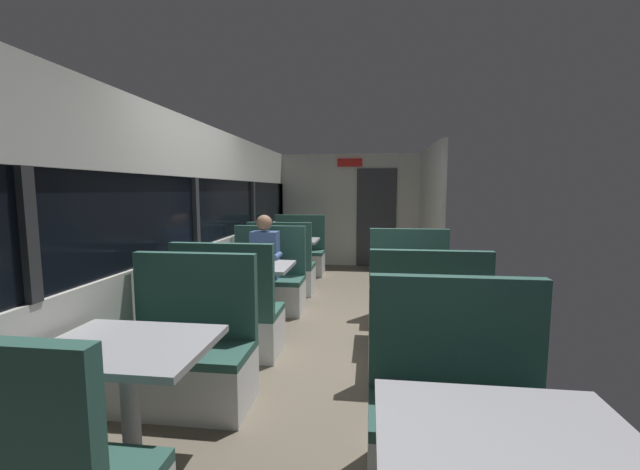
% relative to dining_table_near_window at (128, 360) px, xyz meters
% --- Properties ---
extents(ground_plane, '(3.30, 9.20, 0.02)m').
position_rel_dining_table_near_window_xyz_m(ground_plane, '(0.89, 2.09, -0.65)').
color(ground_plane, '#665B4C').
extents(carriage_window_panel_left, '(0.09, 8.48, 2.30)m').
position_rel_dining_table_near_window_xyz_m(carriage_window_panel_left, '(-0.56, 2.09, 0.47)').
color(carriage_window_panel_left, beige).
rests_on(carriage_window_panel_left, ground_plane).
extents(carriage_end_bulkhead, '(2.90, 0.11, 2.30)m').
position_rel_dining_table_near_window_xyz_m(carriage_end_bulkhead, '(0.95, 6.28, 0.50)').
color(carriage_end_bulkhead, beige).
rests_on(carriage_end_bulkhead, ground_plane).
extents(carriage_aisle_panel_right, '(0.08, 2.40, 2.30)m').
position_rel_dining_table_near_window_xyz_m(carriage_aisle_panel_right, '(2.34, 5.09, 0.51)').
color(carriage_aisle_panel_right, beige).
rests_on(carriage_aisle_panel_right, ground_plane).
extents(dining_table_near_window, '(0.90, 0.70, 0.74)m').
position_rel_dining_table_near_window_xyz_m(dining_table_near_window, '(0.00, 0.00, 0.00)').
color(dining_table_near_window, '#9E9EA3').
rests_on(dining_table_near_window, ground_plane).
extents(bench_near_window_facing_entry, '(0.95, 0.50, 1.10)m').
position_rel_dining_table_near_window_xyz_m(bench_near_window_facing_entry, '(0.00, 0.70, -0.31)').
color(bench_near_window_facing_entry, silver).
rests_on(bench_near_window_facing_entry, ground_plane).
extents(dining_table_mid_window, '(0.90, 0.70, 0.74)m').
position_rel_dining_table_near_window_xyz_m(dining_table_mid_window, '(0.00, 2.29, 0.00)').
color(dining_table_mid_window, '#9E9EA3').
rests_on(dining_table_mid_window, ground_plane).
extents(bench_mid_window_facing_end, '(0.95, 0.50, 1.10)m').
position_rel_dining_table_near_window_xyz_m(bench_mid_window_facing_end, '(0.00, 1.59, -0.31)').
color(bench_mid_window_facing_end, silver).
rests_on(bench_mid_window_facing_end, ground_plane).
extents(bench_mid_window_facing_entry, '(0.95, 0.50, 1.10)m').
position_rel_dining_table_near_window_xyz_m(bench_mid_window_facing_entry, '(0.00, 2.99, -0.31)').
color(bench_mid_window_facing_entry, silver).
rests_on(bench_mid_window_facing_entry, ground_plane).
extents(dining_table_far_window, '(0.90, 0.70, 0.74)m').
position_rel_dining_table_near_window_xyz_m(dining_table_far_window, '(0.00, 4.58, 0.00)').
color(dining_table_far_window, '#9E9EA3').
rests_on(dining_table_far_window, ground_plane).
extents(bench_far_window_facing_end, '(0.95, 0.50, 1.10)m').
position_rel_dining_table_near_window_xyz_m(bench_far_window_facing_end, '(0.00, 3.88, -0.31)').
color(bench_far_window_facing_end, silver).
rests_on(bench_far_window_facing_end, ground_plane).
extents(bench_far_window_facing_entry, '(0.95, 0.50, 1.10)m').
position_rel_dining_table_near_window_xyz_m(bench_far_window_facing_entry, '(0.00, 5.27, -0.31)').
color(bench_far_window_facing_entry, silver).
rests_on(bench_far_window_facing_entry, ground_plane).
extents(dining_table_front_aisle, '(0.90, 0.70, 0.74)m').
position_rel_dining_table_near_window_xyz_m(dining_table_front_aisle, '(1.79, -0.60, 0.00)').
color(dining_table_front_aisle, '#9E9EA3').
rests_on(dining_table_front_aisle, ground_plane).
extents(bench_front_aisle_facing_entry, '(0.95, 0.50, 1.10)m').
position_rel_dining_table_near_window_xyz_m(bench_front_aisle_facing_entry, '(1.79, 0.10, -0.31)').
color(bench_front_aisle_facing_entry, silver).
rests_on(bench_front_aisle_facing_entry, ground_plane).
extents(dining_table_rear_aisle, '(0.90, 0.70, 0.74)m').
position_rel_dining_table_near_window_xyz_m(dining_table_rear_aisle, '(1.79, 2.09, 0.00)').
color(dining_table_rear_aisle, '#9E9EA3').
rests_on(dining_table_rear_aisle, ground_plane).
extents(bench_rear_aisle_facing_end, '(0.95, 0.50, 1.10)m').
position_rel_dining_table_near_window_xyz_m(bench_rear_aisle_facing_end, '(1.79, 1.39, -0.31)').
color(bench_rear_aisle_facing_end, silver).
rests_on(bench_rear_aisle_facing_end, ground_plane).
extents(bench_rear_aisle_facing_entry, '(0.95, 0.50, 1.10)m').
position_rel_dining_table_near_window_xyz_m(bench_rear_aisle_facing_entry, '(1.79, 2.79, -0.31)').
color(bench_rear_aisle_facing_entry, silver).
rests_on(bench_rear_aisle_facing_entry, ground_plane).
extents(seated_passenger, '(0.47, 0.55, 1.26)m').
position_rel_dining_table_near_window_xyz_m(seated_passenger, '(0.00, 2.91, -0.10)').
color(seated_passenger, '#26262D').
rests_on(seated_passenger, ground_plane).
extents(coffee_cup_primary, '(0.07, 0.07, 0.09)m').
position_rel_dining_table_near_window_xyz_m(coffee_cup_primary, '(1.79, 2.16, 0.15)').
color(coffee_cup_primary, '#26598C').
rests_on(coffee_cup_primary, dining_table_rear_aisle).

